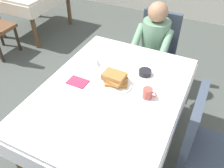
{
  "coord_description": "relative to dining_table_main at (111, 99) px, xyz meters",
  "views": [
    {
      "loc": [
        0.64,
        -1.29,
        2.01
      ],
      "look_at": [
        -0.0,
        0.03,
        0.79
      ],
      "focal_mm": 38.22,
      "sensor_mm": 36.0,
      "label": 1
    }
  ],
  "objects": [
    {
      "name": "cup_coffee",
      "position": [
        0.29,
        0.05,
        0.13
      ],
      "size": [
        0.11,
        0.08,
        0.08
      ],
      "color": "#B24C42",
      "rests_on": "dining_table_main"
    },
    {
      "name": "chair_right_side",
      "position": [
        0.77,
        0.0,
        -0.12
      ],
      "size": [
        0.45,
        0.44,
        0.93
      ],
      "rotation": [
        0.0,
        0.0,
        -1.57
      ],
      "color": "#384251",
      "rests_on": "ground"
    },
    {
      "name": "syrup_pitcher",
      "position": [
        -0.27,
        0.26,
        0.13
      ],
      "size": [
        0.08,
        0.08,
        0.07
      ],
      "color": "silver",
      "rests_on": "dining_table_main"
    },
    {
      "name": "ground_plane",
      "position": [
        0.0,
        0.0,
        -0.65
      ],
      "size": [
        14.0,
        14.0,
        0.0
      ],
      "primitive_type": "plane",
      "color": "#474C47"
    },
    {
      "name": "plate_breakfast",
      "position": [
        -0.0,
        0.09,
        0.1
      ],
      "size": [
        0.28,
        0.28,
        0.02
      ],
      "primitive_type": "cylinder",
      "color": "white",
      "rests_on": "dining_table_main"
    },
    {
      "name": "fork_left_of_plate",
      "position": [
        -0.19,
        0.07,
        0.09
      ],
      "size": [
        0.02,
        0.18,
        0.0
      ],
      "primitive_type": "cube",
      "rotation": [
        0.0,
        0.0,
        1.55
      ],
      "color": "silver",
      "rests_on": "dining_table_main"
    },
    {
      "name": "bowl_butter",
      "position": [
        0.17,
        0.32,
        0.11
      ],
      "size": [
        0.11,
        0.11,
        0.04
      ],
      "primitive_type": "cylinder",
      "color": "black",
      "rests_on": "dining_table_main"
    },
    {
      "name": "breakfast_stack",
      "position": [
        -0.01,
        0.09,
        0.15
      ],
      "size": [
        0.23,
        0.18,
        0.08
      ],
      "color": "#A36B33",
      "rests_on": "plate_breakfast"
    },
    {
      "name": "napkin_folded",
      "position": [
        -0.3,
        -0.03,
        0.09
      ],
      "size": [
        0.17,
        0.12,
        0.01
      ],
      "primitive_type": "cube",
      "rotation": [
        0.0,
        0.0,
        -0.02
      ],
      "color": "#8C2D4C",
      "rests_on": "dining_table_main"
    },
    {
      "name": "dining_table_main",
      "position": [
        0.0,
        0.0,
        0.0
      ],
      "size": [
        1.12,
        1.52,
        0.74
      ],
      "color": "white",
      "rests_on": "ground"
    },
    {
      "name": "chair_diner",
      "position": [
        0.03,
        1.17,
        -0.12
      ],
      "size": [
        0.44,
        0.45,
        0.93
      ],
      "rotation": [
        0.0,
        0.0,
        3.14
      ],
      "color": "#384251",
      "rests_on": "ground"
    },
    {
      "name": "spoon_near_edge",
      "position": [
        -0.02,
        -0.26,
        0.09
      ],
      "size": [
        0.15,
        0.02,
        0.0
      ],
      "primitive_type": "cube",
      "rotation": [
        0.0,
        0.0,
        -0.02
      ],
      "color": "silver",
      "rests_on": "dining_table_main"
    },
    {
      "name": "diner_person",
      "position": [
        0.03,
        1.01,
        0.02
      ],
      "size": [
        0.4,
        0.43,
        1.12
      ],
      "rotation": [
        0.0,
        0.0,
        3.14
      ],
      "color": "gray",
      "rests_on": "ground"
    },
    {
      "name": "knife_right_of_plate",
      "position": [
        0.19,
        0.07,
        0.09
      ],
      "size": [
        0.02,
        0.2,
        0.0
      ],
      "primitive_type": "cube",
      "rotation": [
        0.0,
        0.0,
        1.55
      ],
      "color": "silver",
      "rests_on": "dining_table_main"
    }
  ]
}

